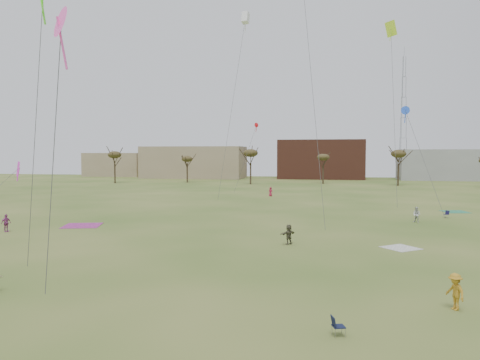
# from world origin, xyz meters

# --- Properties ---
(ground) EXTENTS (260.00, 260.00, 0.00)m
(ground) POSITION_xyz_m (0.00, 0.00, 0.00)
(ground) COLOR #36571B
(ground) RESTS_ON ground
(spectator_fore_c) EXTENTS (1.45, 1.54, 1.73)m
(spectator_fore_c) POSITION_xyz_m (4.19, 12.29, 0.86)
(spectator_fore_c) COLOR brown
(spectator_fore_c) RESTS_ON ground
(flyer_mid_b) EXTENTS (1.13, 1.36, 1.84)m
(flyer_mid_b) POSITION_xyz_m (13.74, -2.67, 0.92)
(flyer_mid_b) COLOR #B38121
(flyer_mid_b) RESTS_ON ground
(spectator_mid_d) EXTENTS (0.73, 1.11, 1.76)m
(spectator_mid_d) POSITION_xyz_m (-23.96, 13.34, 0.88)
(spectator_mid_d) COLOR #9F428A
(spectator_mid_d) RESTS_ON ground
(spectator_mid_e) EXTENTS (1.08, 1.05, 1.76)m
(spectator_mid_e) POSITION_xyz_m (17.29, 27.68, 0.88)
(spectator_mid_e) COLOR silver
(spectator_mid_e) RESTS_ON ground
(flyer_far_b) EXTENTS (0.97, 0.90, 1.67)m
(flyer_far_b) POSITION_xyz_m (-2.94, 56.49, 0.84)
(flyer_far_b) COLOR #AC1D3F
(flyer_far_b) RESTS_ON ground
(blanket_cream) EXTENTS (3.54, 3.54, 0.03)m
(blanket_cream) POSITION_xyz_m (13.39, 12.51, 0.00)
(blanket_cream) COLOR silver
(blanket_cream) RESTS_ON ground
(blanket_plum) EXTENTS (4.74, 4.74, 0.03)m
(blanket_plum) POSITION_xyz_m (-18.60, 18.36, 0.00)
(blanket_plum) COLOR #9F3184
(blanket_plum) RESTS_ON ground
(blanket_olive) EXTENTS (3.65, 3.65, 0.03)m
(blanket_olive) POSITION_xyz_m (24.12, 38.67, 0.00)
(blanket_olive) COLOR #31865E
(blanket_olive) RESTS_ON ground
(camp_chair_center) EXTENTS (0.67, 0.64, 0.87)m
(camp_chair_center) POSITION_xyz_m (7.97, -7.16, 0.26)
(camp_chair_center) COLOR #121833
(camp_chair_center) RESTS_ON ground
(camp_chair_right) EXTENTS (0.74, 0.74, 0.87)m
(camp_chair_right) POSITION_xyz_m (21.52, 32.35, 0.26)
(camp_chair_right) COLOR #17153A
(camp_chair_right) RESTS_ON ground
(kites_aloft) EXTENTS (67.04, 62.16, 27.92)m
(kites_aloft) POSITION_xyz_m (0.03, 25.92, 23.21)
(kites_aloft) COLOR red
(kites_aloft) RESTS_ON ground
(tree_line) EXTENTS (117.44, 49.32, 8.91)m
(tree_line) POSITION_xyz_m (-2.85, 79.12, 7.09)
(tree_line) COLOR #3A2B1E
(tree_line) RESTS_ON ground
(building_tan) EXTENTS (32.00, 14.00, 10.00)m
(building_tan) POSITION_xyz_m (-35.00, 115.00, 5.00)
(building_tan) COLOR #937F60
(building_tan) RESTS_ON ground
(building_brick) EXTENTS (26.00, 16.00, 12.00)m
(building_brick) POSITION_xyz_m (5.00, 120.00, 6.00)
(building_brick) COLOR brown
(building_brick) RESTS_ON ground
(building_grey) EXTENTS (24.00, 12.00, 9.00)m
(building_grey) POSITION_xyz_m (40.00, 118.00, 4.50)
(building_grey) COLOR gray
(building_grey) RESTS_ON ground
(building_tan_west) EXTENTS (20.00, 12.00, 8.00)m
(building_tan_west) POSITION_xyz_m (-65.00, 122.00, 4.00)
(building_tan_west) COLOR #937F60
(building_tan_west) RESTS_ON ground
(radio_tower) EXTENTS (1.51, 1.72, 41.00)m
(radio_tower) POSITION_xyz_m (30.00, 125.00, 19.21)
(radio_tower) COLOR #9EA3A8
(radio_tower) RESTS_ON ground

